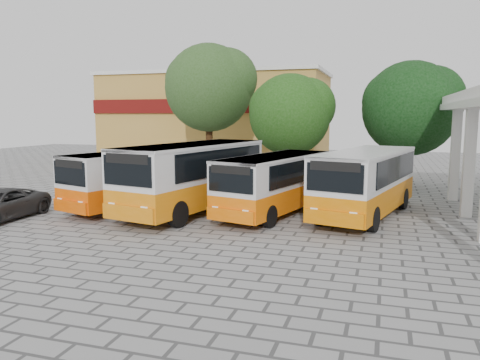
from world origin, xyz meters
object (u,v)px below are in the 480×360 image
(bus_centre_right, at_px, (275,181))
(bus_far_left, at_px, (137,175))
(bus_centre_left, at_px, (194,173))
(bus_far_right, at_px, (366,179))

(bus_centre_right, bearing_deg, bus_far_left, -162.79)
(bus_centre_left, height_order, bus_centre_right, bus_centre_left)
(bus_far_right, bearing_deg, bus_centre_left, -156.17)
(bus_far_left, bearing_deg, bus_far_right, 22.99)
(bus_far_right, bearing_deg, bus_centre_right, -155.41)
(bus_far_left, distance_m, bus_far_right, 10.67)
(bus_centre_right, distance_m, bus_far_right, 3.95)
(bus_far_left, relative_size, bus_centre_left, 0.88)
(bus_far_left, height_order, bus_centre_right, bus_far_left)
(bus_centre_right, relative_size, bus_far_right, 0.92)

